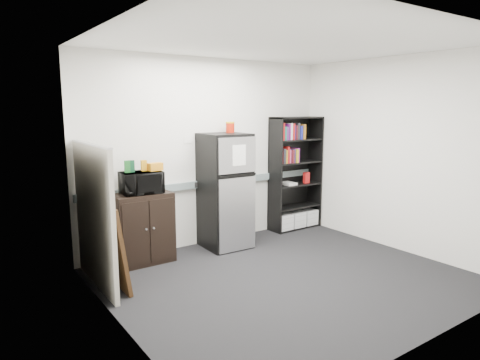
{
  "coord_description": "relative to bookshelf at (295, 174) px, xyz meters",
  "views": [
    {
      "loc": [
        -3.22,
        -3.61,
        2.0
      ],
      "look_at": [
        -0.05,
        0.9,
        1.06
      ],
      "focal_mm": 32.0,
      "sensor_mm": 36.0,
      "label": 1
    }
  ],
  "objects": [
    {
      "name": "floor",
      "position": [
        -1.53,
        -1.57,
        -0.91
      ],
      "size": [
        4.0,
        4.0,
        0.0
      ],
      "primitive_type": "plane",
      "color": "black",
      "rests_on": "ground"
    },
    {
      "name": "wall_back",
      "position": [
        -1.53,
        0.18,
        0.44
      ],
      "size": [
        4.0,
        0.02,
        2.7
      ],
      "primitive_type": "cube",
      "color": "white",
      "rests_on": "floor"
    },
    {
      "name": "wall_right",
      "position": [
        0.47,
        -1.57,
        0.44
      ],
      "size": [
        0.02,
        3.5,
        2.7
      ],
      "primitive_type": "cube",
      "color": "white",
      "rests_on": "floor"
    },
    {
      "name": "wall_left",
      "position": [
        -3.53,
        -1.57,
        0.44
      ],
      "size": [
        0.02,
        3.5,
        2.7
      ],
      "primitive_type": "cube",
      "color": "white",
      "rests_on": "floor"
    },
    {
      "name": "ceiling",
      "position": [
        -1.53,
        -1.57,
        1.79
      ],
      "size": [
        4.0,
        3.5,
        0.02
      ],
      "primitive_type": "cube",
      "color": "white",
      "rests_on": "wall_back"
    },
    {
      "name": "electrical_raceway",
      "position": [
        -1.53,
        0.15,
        -0.01
      ],
      "size": [
        3.92,
        0.05,
        0.1
      ],
      "primitive_type": "cube",
      "color": "gray",
      "rests_on": "wall_back"
    },
    {
      "name": "wall_note",
      "position": [
        -1.88,
        0.18,
        0.64
      ],
      "size": [
        0.14,
        0.0,
        0.1
      ],
      "primitive_type": "cube",
      "color": "white",
      "rests_on": "wall_back"
    },
    {
      "name": "bookshelf",
      "position": [
        0.0,
        0.0,
        0.0
      ],
      "size": [
        0.9,
        0.34,
        1.85
      ],
      "color": "black",
      "rests_on": "floor"
    },
    {
      "name": "cubicle_partition",
      "position": [
        -3.43,
        -0.49,
        -0.1
      ],
      "size": [
        0.06,
        1.3,
        1.62
      ],
      "color": "#A49E91",
      "rests_on": "floor"
    },
    {
      "name": "cabinet",
      "position": [
        -2.71,
        -0.06,
        -0.45
      ],
      "size": [
        0.73,
        0.49,
        0.92
      ],
      "color": "black",
      "rests_on": "floor"
    },
    {
      "name": "microwave",
      "position": [
        -2.71,
        -0.08,
        0.14
      ],
      "size": [
        0.52,
        0.37,
        0.28
      ],
      "primitive_type": "imported",
      "rotation": [
        0.0,
        0.0,
        -0.06
      ],
      "color": "black",
      "rests_on": "cabinet"
    },
    {
      "name": "snack_box_a",
      "position": [
        -2.87,
        -0.05,
        0.36
      ],
      "size": [
        0.08,
        0.07,
        0.15
      ],
      "primitive_type": "cube",
      "rotation": [
        0.0,
        0.0,
        -0.24
      ],
      "color": "#1A5B22",
      "rests_on": "microwave"
    },
    {
      "name": "snack_box_b",
      "position": [
        -2.81,
        -0.05,
        0.36
      ],
      "size": [
        0.08,
        0.07,
        0.15
      ],
      "primitive_type": "cube",
      "rotation": [
        0.0,
        0.0,
        -0.24
      ],
      "color": "#0D3C22",
      "rests_on": "microwave"
    },
    {
      "name": "snack_box_c",
      "position": [
        -2.65,
        -0.05,
        0.35
      ],
      "size": [
        0.08,
        0.06,
        0.14
      ],
      "primitive_type": "cube",
      "rotation": [
        0.0,
        0.0,
        -0.12
      ],
      "color": "orange",
      "rests_on": "microwave"
    },
    {
      "name": "snack_bag",
      "position": [
        -2.51,
        -0.1,
        0.33
      ],
      "size": [
        0.19,
        0.12,
        0.1
      ],
      "primitive_type": "cube",
      "rotation": [
        0.0,
        0.0,
        0.09
      ],
      "color": "orange",
      "rests_on": "microwave"
    },
    {
      "name": "refrigerator",
      "position": [
        -1.48,
        -0.14,
        -0.09
      ],
      "size": [
        0.64,
        0.67,
        1.64
      ],
      "rotation": [
        0.0,
        0.0,
        -0.04
      ],
      "color": "black",
      "rests_on": "floor"
    },
    {
      "name": "coffee_can",
      "position": [
        -1.3,
        -0.02,
        0.82
      ],
      "size": [
        0.13,
        0.13,
        0.17
      ],
      "color": "#AC1A07",
      "rests_on": "refrigerator"
    },
    {
      "name": "framed_poster",
      "position": [
        -3.3,
        -0.64,
        -0.43
      ],
      "size": [
        0.17,
        0.76,
        0.97
      ],
      "rotation": [
        0.0,
        -0.13,
        0.0
      ],
      "color": "black",
      "rests_on": "floor"
    }
  ]
}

